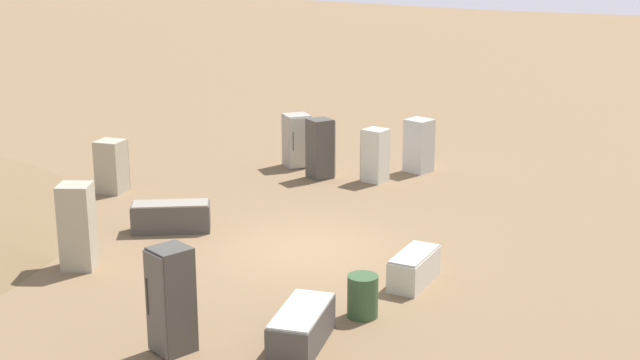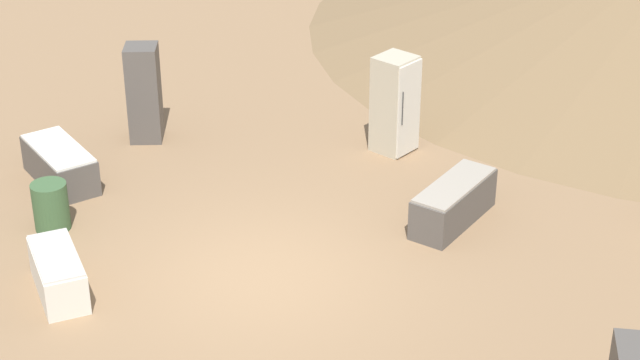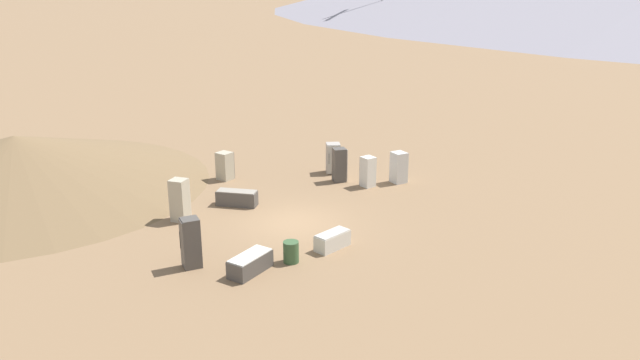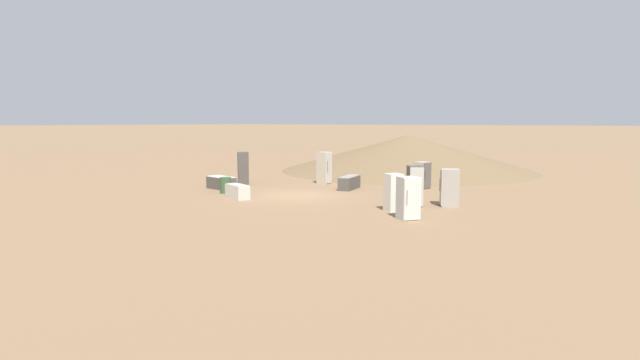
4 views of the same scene
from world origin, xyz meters
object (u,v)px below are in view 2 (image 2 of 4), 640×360
discarded_fridge_3 (395,104)px  discarded_fridge_6 (453,203)px  discarded_fridge_5 (58,274)px  discarded_fridge_4 (144,93)px  discarded_fridge_8 (60,165)px  rusty_barrel (51,206)px

discarded_fridge_3 → discarded_fridge_6: 2.89m
discarded_fridge_5 → discarded_fridge_3: bearing=-160.2°
discarded_fridge_4 → discarded_fridge_5: bearing=-97.3°
discarded_fridge_3 → discarded_fridge_8: discarded_fridge_3 is taller
discarded_fridge_3 → discarded_fridge_4: 4.71m
discarded_fridge_5 → discarded_fridge_6: discarded_fridge_6 is taller
discarded_fridge_4 → discarded_fridge_8: bearing=-126.5°
discarded_fridge_4 → rusty_barrel: bearing=-108.7°
discarded_fridge_3 → discarded_fridge_6: size_ratio=0.95×
discarded_fridge_6 → discarded_fridge_8: bearing=22.8°
discarded_fridge_4 → discarded_fridge_5: (3.57, -4.00, -0.61)m
discarded_fridge_4 → discarded_fridge_3: bearing=-8.0°
discarded_fridge_4 → discarded_fridge_6: discarded_fridge_4 is taller
discarded_fridge_3 → discarded_fridge_4: bearing=-54.9°
discarded_fridge_8 → rusty_barrel: rusty_barrel is taller
discarded_fridge_8 → rusty_barrel: size_ratio=2.27×
discarded_fridge_4 → discarded_fridge_8: (0.48, -2.16, -0.60)m
discarded_fridge_5 → discarded_fridge_6: 6.38m
discarded_fridge_5 → rusty_barrel: (-1.75, 0.90, 0.08)m
discarded_fridge_4 → rusty_barrel: size_ratio=2.31×
discarded_fridge_5 → discarded_fridge_6: bearing=176.3°
discarded_fridge_3 → rusty_barrel: bearing=-21.6°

